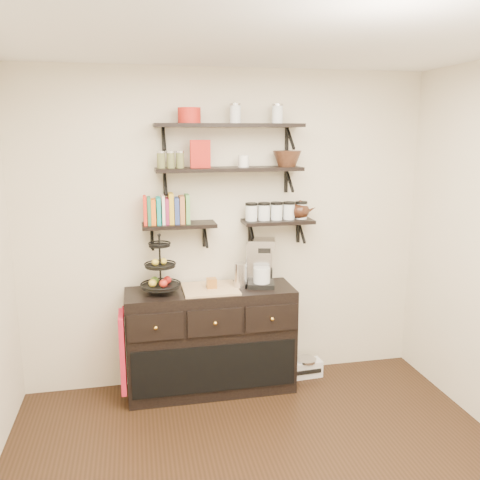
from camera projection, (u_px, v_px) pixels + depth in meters
name	position (u px, v px, depth m)	size (l,w,h in m)	color
ceiling	(291.00, 22.00, 2.43)	(3.50, 3.50, 0.02)	white
back_wall	(227.00, 230.00, 4.38)	(3.50, 0.02, 2.70)	beige
shelf_top	(229.00, 126.00, 4.07)	(1.20, 0.27, 0.23)	black
shelf_mid	(229.00, 170.00, 4.15)	(1.20, 0.27, 0.23)	black
shelf_low_left	(179.00, 226.00, 4.17)	(0.60, 0.25, 0.23)	black
shelf_low_right	(277.00, 222.00, 4.34)	(0.60, 0.25, 0.23)	black
cookbooks	(168.00, 210.00, 4.12)	(0.36, 0.15, 0.26)	red
glass_canisters	(277.00, 212.00, 4.32)	(0.54, 0.10, 0.13)	silver
sideboard	(211.00, 340.00, 4.31)	(1.40, 0.50, 0.92)	black
fruit_stand	(161.00, 273.00, 4.10)	(0.32, 0.32, 0.47)	black
candle	(212.00, 283.00, 4.21)	(0.08, 0.08, 0.08)	#985C23
coffee_maker	(260.00, 263.00, 4.29)	(0.26, 0.26, 0.41)	black
thermal_carafe	(241.00, 276.00, 4.22)	(0.11, 0.11, 0.22)	silver
apron	(123.00, 352.00, 4.07)	(0.04, 0.27, 0.64)	#A61123
radio	(306.00, 367.00, 4.62)	(0.29, 0.20, 0.17)	silver
recipe_box	(200.00, 154.00, 4.07)	(0.16, 0.06, 0.22)	#AC1C13
walnut_bowl	(287.00, 159.00, 4.22)	(0.24, 0.24, 0.13)	black
ramekins	(244.00, 161.00, 4.15)	(0.09, 0.09, 0.10)	white
teapot	(300.00, 209.00, 4.35)	(0.22, 0.16, 0.16)	black
red_pot	(189.00, 115.00, 3.99)	(0.18, 0.18, 0.12)	#AC1C13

